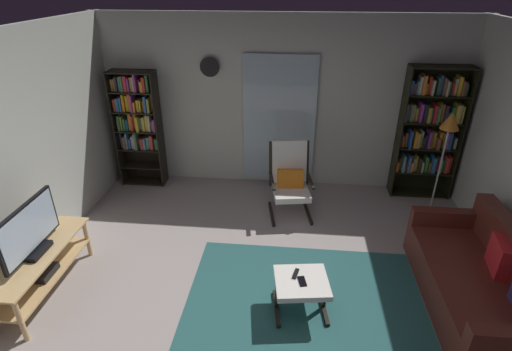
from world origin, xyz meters
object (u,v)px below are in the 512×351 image
at_px(television, 30,232).
at_px(tv_stand, 40,266).
at_px(lounge_armchair, 290,177).
at_px(tv_remote, 296,274).
at_px(bookshelf_near_sofa, 429,129).
at_px(leather_sofa, 483,284).
at_px(bookshelf_near_tv, 138,120).
at_px(floor_lamp_by_shelf, 449,130).
at_px(ottoman, 301,285).
at_px(wall_clock, 210,67).
at_px(cell_phone, 302,281).

bearing_deg(television, tv_stand, -121.12).
distance_m(lounge_armchair, tv_remote, 1.82).
height_order(bookshelf_near_sofa, leather_sofa, bookshelf_near_sofa).
xyz_separation_m(bookshelf_near_tv, floor_lamp_by_shelf, (4.37, -0.56, 0.21)).
relative_size(television, bookshelf_near_tv, 0.48).
bearing_deg(ottoman, bookshelf_near_tv, 134.75).
height_order(television, tv_remote, television).
relative_size(television, floor_lamp_by_shelf, 0.58).
bearing_deg(tv_stand, ottoman, 0.18).
bearing_deg(television, lounge_armchair, 36.58).
bearing_deg(bookshelf_near_sofa, wall_clock, 177.85).
height_order(bookshelf_near_tv, lounge_armchair, bookshelf_near_tv).
relative_size(bookshelf_near_tv, leather_sofa, 0.95).
bearing_deg(bookshelf_near_tv, television, -94.00).
height_order(bookshelf_near_tv, cell_phone, bookshelf_near_tv).
height_order(ottoman, tv_remote, tv_remote).
height_order(lounge_armchair, wall_clock, wall_clock).
xyz_separation_m(ottoman, floor_lamp_by_shelf, (1.84, 2.00, 0.95)).
bearing_deg(leather_sofa, ottoman, -173.21).
relative_size(bookshelf_near_tv, cell_phone, 12.93).
bearing_deg(bookshelf_near_sofa, tv_remote, -126.38).
height_order(bookshelf_near_sofa, wall_clock, wall_clock).
xyz_separation_m(television, cell_phone, (2.72, -0.02, -0.38)).
relative_size(tv_stand, cell_phone, 9.72).
height_order(tv_remote, wall_clock, wall_clock).
bearing_deg(wall_clock, lounge_armchair, -34.30).
relative_size(bookshelf_near_sofa, leather_sofa, 1.03).
bearing_deg(leather_sofa, bookshelf_near_sofa, 89.76).
relative_size(bookshelf_near_sofa, cell_phone, 14.00).
distance_m(lounge_armchair, floor_lamp_by_shelf, 2.13).
bearing_deg(wall_clock, bookshelf_near_tv, -171.20).
distance_m(leather_sofa, ottoman, 1.81).
height_order(tv_stand, floor_lamp_by_shelf, floor_lamp_by_shelf).
height_order(tv_stand, ottoman, tv_stand).
relative_size(leather_sofa, wall_clock, 6.55).
distance_m(bookshelf_near_tv, leather_sofa, 4.98).
bearing_deg(ottoman, lounge_armchair, 94.99).
distance_m(ottoman, cell_phone, 0.08).
bearing_deg(ottoman, tv_remote, 127.60).
xyz_separation_m(leather_sofa, tv_remote, (-1.86, -0.14, 0.09)).
bearing_deg(leather_sofa, wall_clock, 141.79).
distance_m(television, bookshelf_near_tv, 2.58).
height_order(bookshelf_near_sofa, ottoman, bookshelf_near_sofa).
bearing_deg(floor_lamp_by_shelf, leather_sofa, -91.30).
height_order(tv_stand, wall_clock, wall_clock).
relative_size(bookshelf_near_sofa, ottoman, 3.36).
height_order(cell_phone, wall_clock, wall_clock).
bearing_deg(cell_phone, floor_lamp_by_shelf, 35.29).
bearing_deg(lounge_armchair, bookshelf_near_sofa, 20.18).
height_order(lounge_armchair, cell_phone, lounge_armchair).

